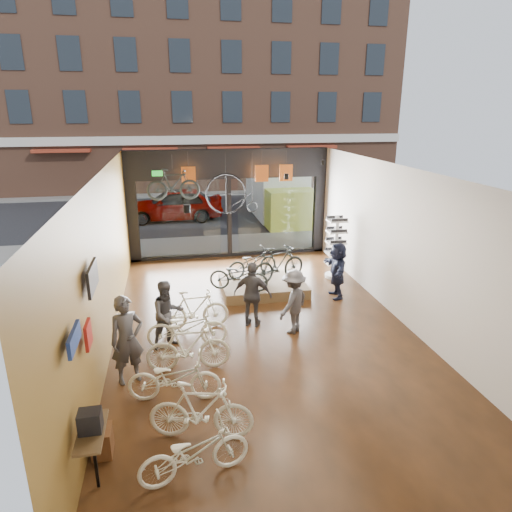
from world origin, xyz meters
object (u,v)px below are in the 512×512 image
object	(u,v)px
customer_3	(293,302)
customer_5	(337,270)
floor_bike_3	(188,347)
customer_1	(168,314)
floor_bike_2	(174,378)
floor_bike_4	(187,327)
floor_bike_5	(195,310)
floor_bike_1	(201,411)
display_bike_mid	(279,264)
display_bike_left	(239,276)
floor_bike_0	(194,452)
sunglasses_rack	(336,247)
customer_2	(253,294)
street_car	(174,204)
penny_farthing	(234,195)
display_bike_right	(252,262)
display_platform	(263,286)
box_truck	(280,194)
customer_0	(127,340)
hung_bike	(173,184)

from	to	relation	value
customer_3	customer_5	bearing A→B (deg)	-177.86
floor_bike_3	customer_1	world-z (taller)	customer_1
floor_bike_2	floor_bike_4	world-z (taller)	floor_bike_4
floor_bike_5	floor_bike_1	bearing A→B (deg)	175.75
display_bike_mid	customer_3	xyz separation A→B (m)	(-0.28, -2.62, -0.04)
floor_bike_5	display_bike_left	distance (m)	2.01
floor_bike_0	sunglasses_rack	world-z (taller)	sunglasses_rack
customer_2	sunglasses_rack	world-z (taller)	sunglasses_rack
street_car	display_bike_left	distance (m)	10.23
floor_bike_1	display_bike_left	distance (m)	5.61
floor_bike_5	customer_2	size ratio (longest dim) A/B	1.01
floor_bike_3	floor_bike_5	distance (m)	1.84
floor_bike_5	penny_farthing	distance (m)	4.77
penny_farthing	display_bike_mid	bearing A→B (deg)	-63.98
floor_bike_3	customer_3	distance (m)	2.81
floor_bike_1	floor_bike_4	bearing A→B (deg)	14.43
street_car	customer_5	xyz separation A→B (m)	(4.30, -10.38, 0.02)
floor_bike_1	customer_1	world-z (taller)	customer_1
display_bike_right	customer_5	bearing A→B (deg)	-139.82
display_platform	street_car	bearing A→B (deg)	103.72
customer_3	box_truck	bearing A→B (deg)	-146.24
street_car	floor_bike_0	bearing A→B (deg)	-0.20
display_bike_left	customer_1	bearing A→B (deg)	161.08
customer_5	sunglasses_rack	xyz separation A→B (m)	(0.50, 1.52, 0.19)
display_bike_left	street_car	bearing A→B (deg)	30.29
floor_bike_1	customer_0	xyz separation A→B (m)	(-1.25, 1.90, 0.38)
floor_bike_2	penny_farthing	size ratio (longest dim) A/B	1.07
customer_1	customer_2	distance (m)	2.14
display_bike_right	customer_5	size ratio (longest dim) A/B	1.02
floor_bike_5	display_platform	xyz separation A→B (m)	(2.10, 2.03, -0.34)
customer_2	penny_farthing	xyz separation A→B (m)	(0.17, 4.12, 1.68)
floor_bike_3	customer_5	distance (m)	5.29
floor_bike_0	floor_bike_5	size ratio (longest dim) A/B	0.99
floor_bike_5	customer_5	xyz separation A→B (m)	(4.06, 1.24, 0.30)
floor_bike_2	display_bike_left	size ratio (longest dim) A/B	1.03
floor_bike_3	customer_2	xyz separation A→B (m)	(1.64, 1.74, 0.30)
street_car	floor_bike_5	world-z (taller)	street_car
box_truck	customer_0	distance (m)	14.03
sunglasses_rack	customer_1	bearing A→B (deg)	-158.24
display_bike_left	customer_5	world-z (taller)	customer_5
display_platform	hung_bike	size ratio (longest dim) A/B	1.52
floor_bike_1	customer_2	distance (m)	4.13
floor_bike_2	customer_5	world-z (taller)	customer_5
street_car	customer_3	bearing A→B (deg)	11.67
floor_bike_4	penny_farthing	distance (m)	5.58
street_car	display_bike_right	world-z (taller)	street_car
floor_bike_3	display_bike_mid	distance (m)	4.76
display_bike_mid	customer_1	distance (m)	4.22
box_truck	floor_bike_5	distance (m)	11.64
display_platform	floor_bike_1	bearing A→B (deg)	-110.63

